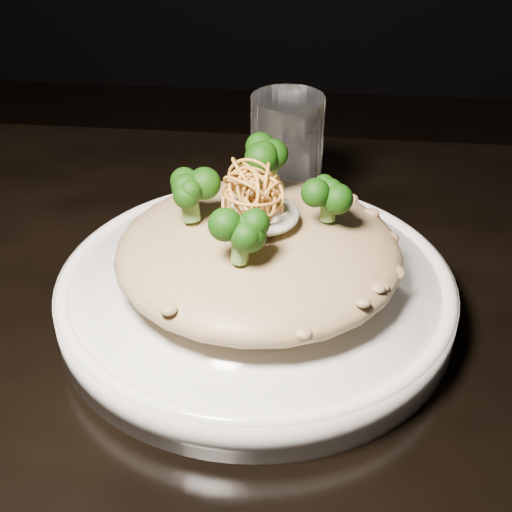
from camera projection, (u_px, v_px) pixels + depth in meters
The scene contains 7 objects.
table at pixel (367, 433), 0.59m from camera, with size 1.10×0.80×0.75m.
plate at pixel (256, 294), 0.59m from camera, with size 0.32×0.32×0.03m, color white.
risotto at pixel (259, 251), 0.57m from camera, with size 0.23×0.23×0.05m, color brown.
broccoli at pixel (260, 194), 0.54m from camera, with size 0.14×0.14×0.05m, color black, non-canonical shape.
cheese at pixel (260, 214), 0.55m from camera, with size 0.06×0.06×0.02m, color white.
shallots at pixel (255, 185), 0.53m from camera, with size 0.06×0.06×0.04m, color #92611F, non-canonical shape.
drinking_glass at pixel (286, 157), 0.70m from camera, with size 0.07×0.07×0.12m, color white.
Camera 1 is at (-0.05, -0.42, 1.12)m, focal length 50.00 mm.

